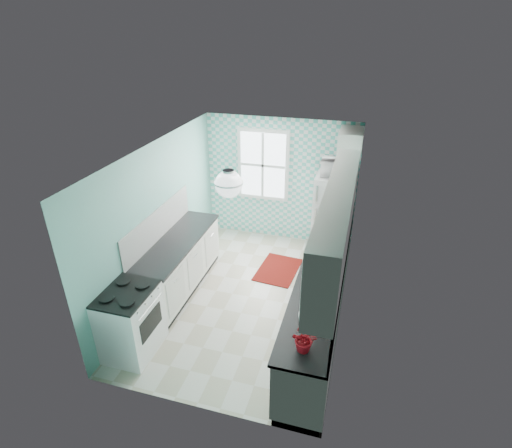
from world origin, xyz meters
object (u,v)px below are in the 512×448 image
(potted_plant, at_px, (305,339))
(microwave, at_px, (337,167))
(ceiling_light, at_px, (229,184))
(sink, at_px, (329,246))
(fruit_bowl, at_px, (311,320))
(fridge, at_px, (332,216))
(stove, at_px, (131,321))

(potted_plant, height_order, microwave, microwave)
(potted_plant, bearing_deg, ceiling_light, 137.85)
(potted_plant, bearing_deg, sink, 89.90)
(ceiling_light, height_order, fruit_bowl, ceiling_light)
(fruit_bowl, bearing_deg, ceiling_light, 152.65)
(ceiling_light, height_order, microwave, ceiling_light)
(fruit_bowl, distance_m, microwave, 3.32)
(fridge, xyz_separation_m, fruit_bowl, (0.09, -3.22, 0.17))
(fridge, relative_size, microwave, 2.89)
(fridge, height_order, microwave, microwave)
(potted_plant, bearing_deg, fruit_bowl, 90.00)
(sink, relative_size, microwave, 0.96)
(fridge, xyz_separation_m, potted_plant, (0.09, -3.69, 0.29))
(fridge, height_order, potted_plant, fridge)
(fridge, distance_m, stove, 4.09)
(stove, relative_size, microwave, 1.72)
(ceiling_light, distance_m, potted_plant, 2.03)
(fruit_bowl, bearing_deg, sink, 89.88)
(sink, distance_m, fruit_bowl, 1.85)
(sink, bearing_deg, fridge, 95.16)
(ceiling_light, xyz_separation_m, microwave, (1.11, 2.60, -0.56))
(ceiling_light, bearing_deg, sink, 45.68)
(ceiling_light, relative_size, fridge, 0.22)
(ceiling_light, distance_m, sink, 2.22)
(fridge, bearing_deg, fruit_bowl, -90.34)
(fridge, xyz_separation_m, microwave, (0.00, 0.00, 0.96))
(stove, xyz_separation_m, sink, (2.40, 1.99, 0.43))
(ceiling_light, xyz_separation_m, fridge, (1.11, 2.60, -1.52))
(stove, height_order, potted_plant, potted_plant)
(stove, xyz_separation_m, microwave, (2.31, 3.36, 1.26))
(ceiling_light, height_order, sink, ceiling_light)
(microwave, bearing_deg, potted_plant, 89.35)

